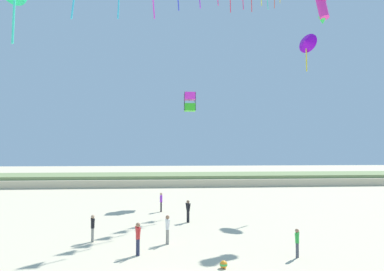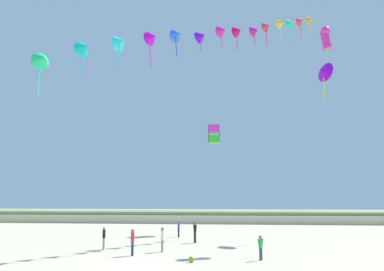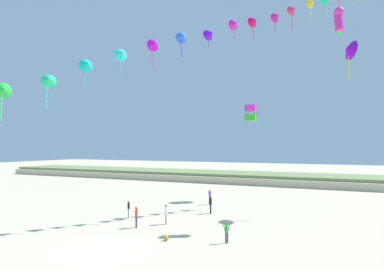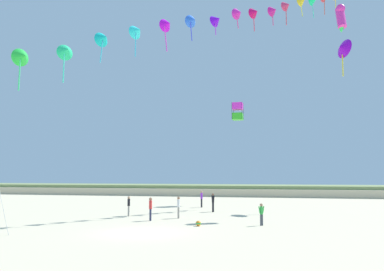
{
  "view_description": "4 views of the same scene",
  "coord_description": "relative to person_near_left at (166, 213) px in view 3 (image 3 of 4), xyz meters",
  "views": [
    {
      "loc": [
        -0.3,
        -12.37,
        5.47
      ],
      "look_at": [
        1.59,
        9.32,
        6.5
      ],
      "focal_mm": 32.0,
      "sensor_mm": 36.0,
      "label": 1
    },
    {
      "loc": [
        5.33,
        -20.67,
        3.7
      ],
      "look_at": [
        1.75,
        11.6,
        8.74
      ],
      "focal_mm": 38.0,
      "sensor_mm": 36.0,
      "label": 2
    },
    {
      "loc": [
        14.7,
        -17.57,
        6.67
      ],
      "look_at": [
        1.89,
        9.5,
        7.65
      ],
      "focal_mm": 32.0,
      "sensor_mm": 36.0,
      "label": 3
    },
    {
      "loc": [
        8.39,
        -23.05,
        3.4
      ],
      "look_at": [
        0.36,
        11.47,
        6.84
      ],
      "focal_mm": 38.0,
      "sensor_mm": 36.0,
      "label": 4
    }
  ],
  "objects": [
    {
      "name": "kite_banner_string",
      "position": [
        3.16,
        5.06,
        17.09
      ],
      "size": [
        25.43,
        35.96,
        27.16
      ],
      "color": "#6CCF3B"
    },
    {
      "name": "person_mid_center",
      "position": [
        -1.59,
        -2.12,
        0.02
      ],
      "size": [
        0.37,
        0.56,
        1.72
      ],
      "color": "#282D4C",
      "rests_on": "ground"
    },
    {
      "name": "large_kite_low_lead",
      "position": [
        14.33,
        12.81,
        15.7
      ],
      "size": [
        2.03,
        2.3,
        4.12
      ],
      "color": "#840ACA"
    },
    {
      "name": "person_far_left",
      "position": [
        -0.41,
        10.9,
        0.03
      ],
      "size": [
        0.24,
        0.61,
        1.74
      ],
      "color": "black",
      "rests_on": "ground"
    },
    {
      "name": "person_near_left",
      "position": [
        0.0,
        0.0,
        0.0
      ],
      "size": [
        0.31,
        0.57,
        1.69
      ],
      "color": "gray",
      "rests_on": "ground"
    },
    {
      "name": "dune_ridge",
      "position": [
        -0.03,
        37.69,
        -0.14
      ],
      "size": [
        120.0,
        12.7,
        1.69
      ],
      "color": "beige",
      "rests_on": "ground"
    },
    {
      "name": "large_kite_high_solo",
      "position": [
        13.63,
        7.74,
        17.16
      ],
      "size": [
        1.11,
        1.46,
        2.75
      ],
      "color": "#E52DA4"
    },
    {
      "name": "large_kite_mid_trail",
      "position": [
        2.73,
        17.36,
        10.07
      ],
      "size": [
        1.28,
        1.28,
        2.07
      ],
      "color": "green"
    },
    {
      "name": "person_far_center",
      "position": [
        1.68,
        6.03,
        0.01
      ],
      "size": [
        0.41,
        0.54,
        1.71
      ],
      "color": "black",
      "rests_on": "ground"
    },
    {
      "name": "beach_ball",
      "position": [
        2.56,
        -4.45,
        -0.8
      ],
      "size": [
        0.36,
        0.36,
        0.36
      ],
      "color": "orange",
      "rests_on": "ground"
    },
    {
      "name": "person_near_right",
      "position": [
        6.64,
        -3.21,
        -0.12
      ],
      "size": [
        0.41,
        0.42,
        1.48
      ],
      "color": "#474C56",
      "rests_on": "ground"
    },
    {
      "name": "ground_plane",
      "position": [
        -0.03,
        -8.19,
        -0.98
      ],
      "size": [
        240.0,
        240.0,
        0.0
      ],
      "primitive_type": "plane",
      "color": "beige"
    },
    {
      "name": "person_far_right",
      "position": [
        -4.53,
        0.87,
        -0.04
      ],
      "size": [
        0.37,
        0.53,
        1.63
      ],
      "color": "gray",
      "rests_on": "ground"
    }
  ]
}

